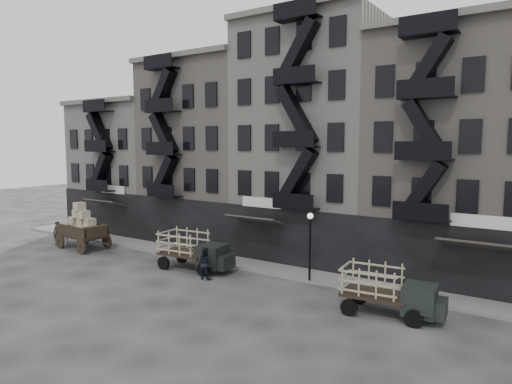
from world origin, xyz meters
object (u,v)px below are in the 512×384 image
Objects in this scene: stake_truck_east at (389,288)px; pedestrian_west at (57,233)px; horse at (61,235)px; stake_truck_west at (194,248)px; pedestrian_mid at (205,263)px; wagon at (81,222)px.

pedestrian_west is (-27.70, -0.02, -0.40)m from stake_truck_east.
horse is 14.41m from stake_truck_west.
pedestrian_mid is (16.27, -0.39, 0.02)m from pedestrian_west.
stake_truck_west is (14.38, 0.50, 0.74)m from horse.
stake_truck_east is 2.48× the size of pedestrian_mid.
stake_truck_west is at bearing 6.69° from wagon.
stake_truck_east is at bearing -8.95° from stake_truck_west.
stake_truck_east is at bearing -107.15° from horse.
wagon reaches higher than horse.
pedestrian_west is at bearing -166.61° from wagon.
stake_truck_west is at bearing -20.58° from pedestrian_west.
stake_truck_east is 27.70m from pedestrian_west.
stake_truck_west reaches higher than pedestrian_west.
pedestrian_mid is at bearing 176.48° from stake_truck_east.
pedestrian_mid is (13.56, -0.81, -1.11)m from wagon.
stake_truck_west is 14.32m from pedestrian_west.
stake_truck_west is 2.38m from pedestrian_mid.
stake_truck_east is (24.99, -0.40, -0.72)m from wagon.
stake_truck_east is at bearing -23.93° from pedestrian_west.
horse is 27.80m from stake_truck_east.
pedestrian_west is 0.98× the size of pedestrian_mid.
pedestrian_mid is (-11.43, -0.41, -0.38)m from stake_truck_east.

